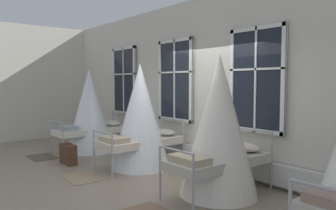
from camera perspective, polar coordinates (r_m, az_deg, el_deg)
ground at (r=6.24m, az=-0.07°, el=-12.81°), size 22.26×22.26×0.00m
back_wall_with_windows at (r=6.82m, az=7.97°, el=3.82°), size 12.13×0.10×3.58m
window_bank at (r=6.77m, az=7.22°, el=-2.38°), size 7.79×0.10×2.71m
cot_first at (r=8.82m, az=-13.38°, el=-1.08°), size 1.26×1.84×2.16m
cot_second at (r=6.95m, az=-4.81°, el=-2.15°), size 1.26×1.84×2.20m
cot_third at (r=5.29m, az=8.82°, el=-3.77°), size 1.26×1.84×2.26m
rug_first at (r=8.56m, az=-20.99°, el=-8.43°), size 0.80×0.56×0.01m
rug_second at (r=6.55m, az=-14.79°, el=-12.09°), size 0.81×0.57×0.01m
suitcase_dark at (r=7.67m, az=-16.91°, el=-8.09°), size 0.57×0.23×0.47m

